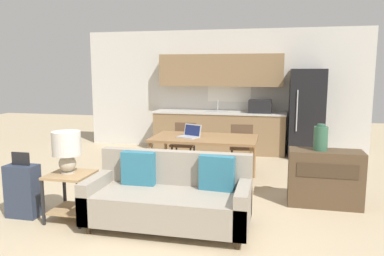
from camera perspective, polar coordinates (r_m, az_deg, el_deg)
ground_plane at (r=4.42m, az=-4.71°, el=-15.23°), size 20.00×20.00×0.00m
wall_back at (r=8.58m, az=4.53°, el=5.76°), size 6.40×0.07×2.70m
kitchen_counter at (r=8.32m, az=4.31°, el=2.16°), size 2.90×0.65×2.15m
refrigerator at (r=8.12m, az=17.01°, el=2.15°), size 0.69×0.79×1.83m
dining_table at (r=5.98m, az=1.91°, el=-1.93°), size 1.66×0.94×0.74m
couch at (r=4.40m, az=-3.38°, el=-10.56°), size 1.85×0.80×0.84m
side_table at (r=4.79m, az=-18.00°, el=-8.76°), size 0.50×0.50×0.57m
table_lamp at (r=4.69m, az=-18.56°, el=-2.88°), size 0.34×0.34×0.51m
credenza at (r=5.33m, az=19.58°, el=-7.19°), size 0.95×0.41×0.75m
vase at (r=5.20m, az=19.02°, el=-1.46°), size 0.18×0.18×0.35m
dining_chair_far_right at (r=6.71m, az=7.58°, el=-2.52°), size 0.47×0.47×0.83m
dining_chair_far_left at (r=6.89m, az=-1.23°, el=-2.16°), size 0.43×0.43×0.83m
laptop at (r=5.97m, az=-0.30°, el=-0.93°), size 0.40×0.36×0.20m
suitcase at (r=5.11m, az=-24.37°, el=-8.67°), size 0.39×0.22×0.81m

